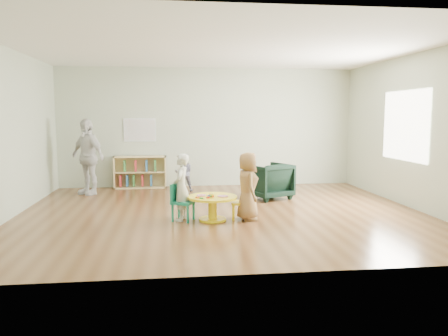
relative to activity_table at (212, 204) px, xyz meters
name	(u,v)px	position (x,y,z in m)	size (l,w,h in m)	color
room	(223,103)	(0.23, 0.55, 1.62)	(7.10, 7.00, 2.80)	brown
activity_table	(212,204)	(0.00, 0.00, 0.00)	(0.80, 0.80, 0.44)	yellow
kid_chair_left	(181,201)	(-0.51, 0.06, 0.05)	(0.43, 0.43, 0.61)	#178161
kid_chair_right	(243,202)	(0.51, 0.06, 0.01)	(0.33, 0.33, 0.53)	yellow
bookshelf	(140,172)	(-1.40, 3.40, 0.09)	(1.20, 0.30, 0.75)	tan
alphabet_poster	(140,130)	(-1.38, 3.53, 1.07)	(0.74, 0.01, 0.54)	white
armchair	(269,181)	(1.31, 1.73, 0.09)	(0.78, 0.80, 0.73)	black
child_left	(181,187)	(-0.50, 0.07, 0.26)	(0.39, 0.26, 1.08)	silver
child_right	(248,186)	(0.57, -0.02, 0.27)	(0.54, 0.35, 1.10)	orange
toddler	(184,173)	(-0.38, 2.80, 0.14)	(0.41, 0.32, 0.84)	#161738
adult_caretaker	(87,157)	(-2.44, 2.68, 0.53)	(0.95, 0.40, 1.62)	silver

